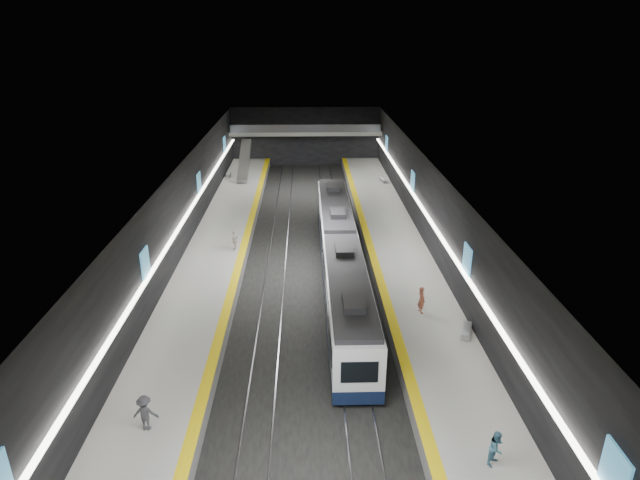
{
  "coord_description": "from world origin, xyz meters",
  "views": [
    {
      "loc": [
        -0.05,
        -38.01,
        18.22
      ],
      "look_at": [
        1.04,
        1.68,
        2.2
      ],
      "focal_mm": 30.0,
      "sensor_mm": 36.0,
      "label": 1
    }
  ],
  "objects_px": {
    "bench_right_near": "(467,331)",
    "bench_right_far": "(384,180)",
    "passenger_left_a": "(235,240)",
    "passenger_left_b": "(145,413)",
    "train": "(340,254)",
    "escalator": "(244,161)",
    "passenger_right_a": "(421,300)",
    "bench_left_far": "(228,175)",
    "passenger_right_b": "(497,448)"
  },
  "relations": [
    {
      "from": "bench_right_near",
      "to": "bench_right_far",
      "type": "bearing_deg",
      "value": 111.44
    },
    {
      "from": "passenger_left_a",
      "to": "passenger_left_b",
      "type": "height_order",
      "value": "passenger_left_b"
    },
    {
      "from": "train",
      "to": "bench_right_near",
      "type": "distance_m",
      "value": 11.87
    },
    {
      "from": "bench_right_near",
      "to": "escalator",
      "type": "bearing_deg",
      "value": 135.66
    },
    {
      "from": "escalator",
      "to": "passenger_right_a",
      "type": "relative_size",
      "value": 4.45
    },
    {
      "from": "bench_left_far",
      "to": "train",
      "type": "bearing_deg",
      "value": -65.63
    },
    {
      "from": "escalator",
      "to": "passenger_right_b",
      "type": "distance_m",
      "value": 49.26
    },
    {
      "from": "train",
      "to": "passenger_right_a",
      "type": "relative_size",
      "value": 16.73
    },
    {
      "from": "bench_left_far",
      "to": "passenger_right_b",
      "type": "distance_m",
      "value": 49.6
    },
    {
      "from": "bench_left_far",
      "to": "bench_right_near",
      "type": "relative_size",
      "value": 0.98
    },
    {
      "from": "passenger_right_a",
      "to": "passenger_left_b",
      "type": "relative_size",
      "value": 1.02
    },
    {
      "from": "escalator",
      "to": "passenger_right_b",
      "type": "relative_size",
      "value": 4.91
    },
    {
      "from": "passenger_right_a",
      "to": "passenger_left_b",
      "type": "height_order",
      "value": "passenger_right_a"
    },
    {
      "from": "bench_right_near",
      "to": "passenger_left_a",
      "type": "relative_size",
      "value": 1.02
    },
    {
      "from": "escalator",
      "to": "bench_left_far",
      "type": "relative_size",
      "value": 4.83
    },
    {
      "from": "bench_right_far",
      "to": "passenger_right_a",
      "type": "distance_m",
      "value": 30.78
    },
    {
      "from": "bench_left_far",
      "to": "bench_right_near",
      "type": "bearing_deg",
      "value": -62.15
    },
    {
      "from": "bench_left_far",
      "to": "passenger_right_b",
      "type": "height_order",
      "value": "passenger_right_b"
    },
    {
      "from": "train",
      "to": "passenger_left_b",
      "type": "relative_size",
      "value": 16.99
    },
    {
      "from": "train",
      "to": "bench_right_near",
      "type": "relative_size",
      "value": 17.72
    },
    {
      "from": "train",
      "to": "bench_left_far",
      "type": "distance_m",
      "value": 29.38
    },
    {
      "from": "bench_left_far",
      "to": "passenger_left_b",
      "type": "height_order",
      "value": "passenger_left_b"
    },
    {
      "from": "bench_right_far",
      "to": "bench_left_far",
      "type": "bearing_deg",
      "value": 159.75
    },
    {
      "from": "escalator",
      "to": "bench_right_far",
      "type": "bearing_deg",
      "value": -11.17
    },
    {
      "from": "passenger_right_a",
      "to": "passenger_left_a",
      "type": "xyz_separation_m",
      "value": [
        -13.19,
        10.73,
        -0.07
      ]
    },
    {
      "from": "passenger_left_b",
      "to": "train",
      "type": "bearing_deg",
      "value": -118.89
    },
    {
      "from": "train",
      "to": "escalator",
      "type": "height_order",
      "value": "escalator"
    },
    {
      "from": "bench_left_far",
      "to": "passenger_left_b",
      "type": "xyz_separation_m",
      "value": [
        2.06,
        -43.98,
        0.68
      ]
    },
    {
      "from": "bench_right_far",
      "to": "passenger_right_b",
      "type": "xyz_separation_m",
      "value": [
        -1.31,
        -43.53,
        0.61
      ]
    },
    {
      "from": "passenger_right_a",
      "to": "train",
      "type": "bearing_deg",
      "value": 17.49
    },
    {
      "from": "bench_right_near",
      "to": "passenger_right_a",
      "type": "distance_m",
      "value": 3.56
    },
    {
      "from": "passenger_left_a",
      "to": "bench_left_far",
      "type": "bearing_deg",
      "value": -156.53
    },
    {
      "from": "bench_left_far",
      "to": "passenger_right_b",
      "type": "relative_size",
      "value": 1.02
    },
    {
      "from": "bench_right_near",
      "to": "passenger_left_a",
      "type": "bearing_deg",
      "value": 159.79
    },
    {
      "from": "passenger_left_a",
      "to": "passenger_left_b",
      "type": "xyz_separation_m",
      "value": [
        -1.51,
        -21.05,
        0.05
      ]
    },
    {
      "from": "bench_right_far",
      "to": "passenger_left_a",
      "type": "bearing_deg",
      "value": -138.25
    },
    {
      "from": "escalator",
      "to": "passenger_left_a",
      "type": "height_order",
      "value": "escalator"
    },
    {
      "from": "passenger_right_b",
      "to": "passenger_left_a",
      "type": "bearing_deg",
      "value": 76.5
    },
    {
      "from": "passenger_right_a",
      "to": "passenger_left_b",
      "type": "xyz_separation_m",
      "value": [
        -14.7,
        -10.32,
        -0.01
      ]
    },
    {
      "from": "passenger_right_b",
      "to": "passenger_left_b",
      "type": "bearing_deg",
      "value": 126.94
    },
    {
      "from": "bench_right_near",
      "to": "passenger_left_a",
      "type": "height_order",
      "value": "passenger_left_a"
    },
    {
      "from": "bench_right_near",
      "to": "passenger_left_a",
      "type": "distance_m",
      "value": 20.45
    },
    {
      "from": "bench_left_far",
      "to": "passenger_right_a",
      "type": "distance_m",
      "value": 37.61
    },
    {
      "from": "train",
      "to": "passenger_right_b",
      "type": "height_order",
      "value": "train"
    },
    {
      "from": "bench_right_far",
      "to": "passenger_right_a",
      "type": "xyz_separation_m",
      "value": [
        -1.85,
        -30.72,
        0.69
      ]
    },
    {
      "from": "passenger_right_a",
      "to": "passenger_right_b",
      "type": "distance_m",
      "value": 12.83
    },
    {
      "from": "bench_left_far",
      "to": "bench_right_far",
      "type": "relative_size",
      "value": 1.0
    },
    {
      "from": "escalator",
      "to": "bench_left_far",
      "type": "bearing_deg",
      "value": -170.46
    },
    {
      "from": "passenger_left_a",
      "to": "bench_right_near",
      "type": "bearing_deg",
      "value": 63.62
    },
    {
      "from": "passenger_right_a",
      "to": "passenger_left_a",
      "type": "relative_size",
      "value": 1.08
    }
  ]
}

